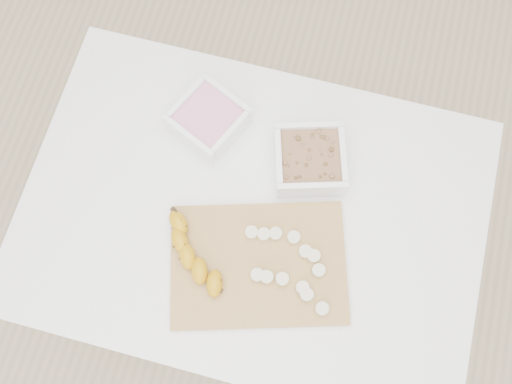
% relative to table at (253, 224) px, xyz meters
% --- Properties ---
extents(ground, '(3.50, 3.50, 0.00)m').
position_rel_table_xyz_m(ground, '(0.00, 0.00, -0.65)').
color(ground, '#C6AD89').
rests_on(ground, ground).
extents(table, '(1.00, 0.70, 0.75)m').
position_rel_table_xyz_m(table, '(0.00, 0.00, 0.00)').
color(table, white).
rests_on(table, ground).
extents(bowl_yogurt, '(0.19, 0.19, 0.07)m').
position_rel_table_xyz_m(bowl_yogurt, '(-0.15, 0.17, 0.13)').
color(bowl_yogurt, white).
rests_on(bowl_yogurt, table).
extents(bowl_granola, '(0.18, 0.18, 0.07)m').
position_rel_table_xyz_m(bowl_granola, '(0.09, 0.14, 0.13)').
color(bowl_granola, white).
rests_on(bowl_granola, table).
extents(cutting_board, '(0.43, 0.35, 0.01)m').
position_rel_table_xyz_m(cutting_board, '(0.04, -0.11, 0.10)').
color(cutting_board, '#B99445').
rests_on(cutting_board, table).
extents(banana, '(0.16, 0.19, 0.03)m').
position_rel_table_xyz_m(banana, '(-0.09, -0.13, 0.13)').
color(banana, '#C2880C').
rests_on(banana, cutting_board).
extents(banana_slices, '(0.21, 0.16, 0.02)m').
position_rel_table_xyz_m(banana_slices, '(0.10, -0.09, 0.12)').
color(banana_slices, beige).
rests_on(banana_slices, cutting_board).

